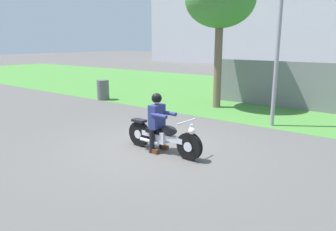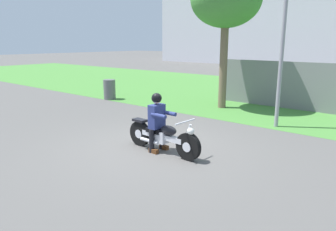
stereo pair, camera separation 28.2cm
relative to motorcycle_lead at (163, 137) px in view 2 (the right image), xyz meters
name	(u,v)px [view 2 (the right image)]	position (x,y,z in m)	size (l,w,h in m)	color
ground	(153,147)	(-0.45, 0.15, -0.38)	(120.00, 120.00, 0.00)	#565451
grass_verge	(287,97)	(-0.45, 9.57, -0.38)	(60.00, 12.00, 0.01)	#478438
motorcycle_lead	(163,137)	(0.00, 0.00, 0.00)	(2.14, 0.66, 0.87)	black
rider_lead	(157,118)	(-0.17, 0.01, 0.43)	(0.56, 0.48, 1.39)	black
tree_roadside	(226,0)	(-1.55, 5.41, 3.63)	(2.61, 2.61, 5.10)	brown
trash_can	(110,89)	(-6.39, 3.82, 0.06)	(0.53, 0.53, 0.88)	#595E5B
fence_segment	(305,87)	(1.07, 6.89, 0.52)	(7.00, 0.06, 1.80)	slate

